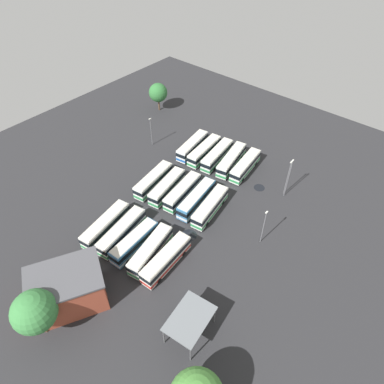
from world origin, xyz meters
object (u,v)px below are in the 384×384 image
bus_row0_slot0 (166,259)px  lamp_post_mid_lot (151,131)px  depot_building (68,289)px  tree_south_edge (34,312)px  bus_row0_slot4 (106,225)px  bus_row2_slot3 (204,151)px  bus_row1_slot3 (167,187)px  bus_row2_slot2 (217,155)px  bus_row1_slot1 (197,199)px  bus_row2_slot0 (245,166)px  bus_row2_slot4 (193,146)px  bus_row1_slot4 (154,180)px  maintenance_shelter (190,319)px  bus_row0_slot1 (151,250)px  bus_row1_slot2 (183,192)px  bus_row2_slot1 (231,160)px  lamp_post_near_entrance (289,177)px  bus_row0_slot3 (122,231)px  bus_row1_slot0 (210,207)px  bus_row0_slot2 (135,242)px  lamp_post_far_corner (288,177)px  tree_west_edge (158,93)px  lamp_post_by_building (264,226)px

bus_row0_slot0 → lamp_post_mid_lot: 36.99m
depot_building → tree_south_edge: tree_south_edge is taller
bus_row0_slot4 → bus_row2_slot3: bearing=0.8°
bus_row1_slot3 → bus_row2_slot2: 15.86m
bus_row1_slot1 → bus_row2_slot3: bearing=33.1°
bus_row2_slot0 → bus_row2_slot4: (-1.97, 14.15, 0.00)m
bus_row1_slot1 → bus_row2_slot3: same height
bus_row1_slot4 → maintenance_shelter: (-19.75, -27.27, 2.32)m
bus_row0_slot1 → bus_row1_slot4: 18.81m
bus_row1_slot2 → bus_row1_slot4: 7.34m
bus_row2_slot1 → bus_row2_slot4: same height
bus_row1_slot3 → lamp_post_near_entrance: (15.60, -19.72, 3.47)m
bus_row0_slot1 → bus_row1_slot4: (13.67, 12.92, 0.00)m
bus_row2_slot3 → bus_row2_slot4: (-0.36, 3.43, -0.00)m
bus_row2_slot3 → bus_row2_slot4: same height
bus_row1_slot4 → tree_south_edge: (-33.69, -10.62, 4.30)m
bus_row0_slot3 → bus_row1_slot3: 14.60m
bus_row2_slot2 → bus_row0_slot1: bearing=-165.4°
bus_row1_slot0 → bus_row2_slot3: 18.77m
bus_row1_slot4 → bus_row0_slot2: bearing=-146.7°
bus_row0_slot0 → bus_row1_slot4: same height
bus_row2_slot2 → lamp_post_mid_lot: size_ratio=1.52×
bus_row0_slot2 → lamp_post_far_corner: 33.71m
lamp_post_far_corner → bus_row2_slot3: bearing=92.2°
bus_row1_slot0 → depot_building: (-29.73, 4.99, 1.66)m
bus_row0_slot2 → lamp_post_near_entrance: 33.51m
lamp_post_mid_lot → bus_row2_slot0: bearing=-75.4°
bus_row2_slot2 → lamp_post_far_corner: bearing=-89.2°
bus_row2_slot0 → bus_row2_slot1: bearing=95.5°
bus_row1_slot3 → bus_row2_slot2: same height
maintenance_shelter → depot_building: bearing=114.9°
lamp_post_mid_lot → bus_row0_slot1: bearing=-135.2°
lamp_post_mid_lot → bus_row1_slot2: bearing=-117.0°
bus_row2_slot1 → bus_row2_slot3: 7.17m
bus_row0_slot4 → lamp_post_far_corner: (31.38, -20.88, 3.02)m
bus_row1_slot3 → bus_row2_slot1: 17.25m
bus_row2_slot3 → bus_row2_slot4: bearing=95.9°
bus_row2_slot0 → bus_row0_slot2: bearing=174.4°
bus_row0_slot1 → bus_row1_slot0: size_ratio=0.99×
bus_row1_slot4 → bus_row2_slot4: (15.20, 1.69, -0.00)m
bus_row2_slot4 → tree_west_edge: size_ratio=1.40×
bus_row1_slot0 → bus_row1_slot3: size_ratio=1.03×
bus_row1_slot3 → lamp_post_by_building: 22.74m
bus_row2_slot2 → bus_row2_slot3: 3.46m
bus_row0_slot4 → bus_row2_slot3: size_ratio=1.02×
bus_row0_slot2 → lamp_post_far_corner: bearing=-24.0°
bus_row1_slot0 → bus_row2_slot3: (13.90, 12.62, 0.00)m
bus_row0_slot0 → bus_row2_slot1: same height
bus_row1_slot4 → bus_row0_slot3: bearing=-157.9°
bus_row2_slot0 → bus_row1_slot1: bearing=174.1°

